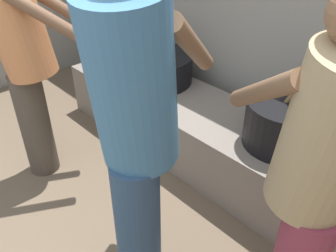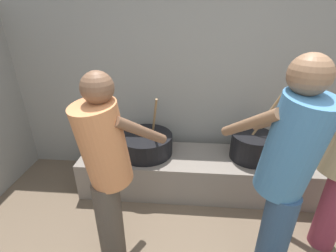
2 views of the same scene
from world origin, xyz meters
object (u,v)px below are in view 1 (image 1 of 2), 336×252
cooking_pot_main (155,68)px  cook_in_tan_shirt (318,177)px  cooking_pot_secondary (284,124)px  cook_in_blue_shirt (136,126)px  cook_in_orange_shirt (24,54)px

cooking_pot_main → cook_in_tan_shirt: size_ratio=0.44×
cooking_pot_secondary → cook_in_blue_shirt: bearing=-95.1°
cook_in_blue_shirt → cooking_pot_main: bearing=136.0°
cook_in_blue_shirt → cook_in_orange_shirt: (-1.16, 0.08, -0.08)m
cooking_pot_secondary → cook_in_blue_shirt: 1.07m
cook_in_orange_shirt → cook_in_tan_shirt: 1.74m
cooking_pot_secondary → cook_in_tan_shirt: bearing=-54.3°
cook_in_orange_shirt → cooking_pot_main: bearing=83.4°
cook_in_blue_shirt → cook_in_orange_shirt: 1.16m
cooking_pot_main → cooking_pot_secondary: (1.14, -0.02, 0.03)m
cooking_pot_main → cook_in_orange_shirt: (-0.11, -0.93, 0.34)m
cook_in_blue_shirt → cook_in_orange_shirt: bearing=175.9°
cook_in_blue_shirt → cook_in_tan_shirt: size_ratio=1.09×
cooking_pot_main → cook_in_orange_shirt: cook_in_orange_shirt is taller
cooking_pot_main → cooking_pot_secondary: 1.14m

